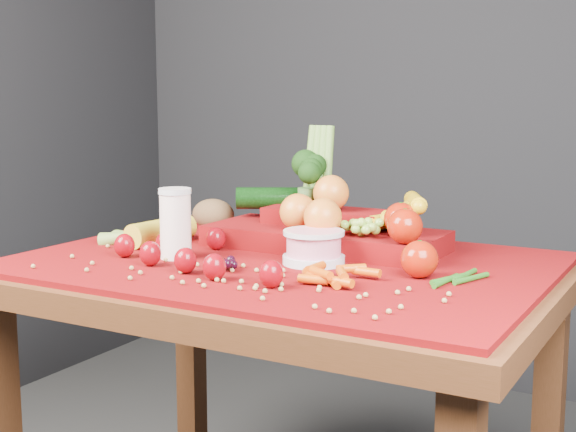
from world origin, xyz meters
The scene contains 12 objects.
table centered at (0.00, 0.00, 0.66)m, with size 1.10×0.80×0.75m.
red_cloth centered at (0.00, 0.00, 0.76)m, with size 1.05×0.75×0.01m, color #660703.
milk_glass centered at (-0.20, -0.09, 0.84)m, with size 0.07×0.07×0.15m.
yogurt_bowl centered at (0.07, -0.01, 0.80)m, with size 0.12×0.12×0.07m.
strawberry_scatter centered at (-0.16, -0.13, 0.79)m, with size 0.48×0.28×0.05m.
dark_grape_cluster centered at (-0.05, -0.14, 0.78)m, with size 0.06×0.05×0.03m, color black, non-canonical shape.
soybean_scatter centered at (0.00, -0.20, 0.77)m, with size 0.84×0.24×0.01m, color tan, non-canonical shape.
corn_ear centered at (-0.36, -0.01, 0.78)m, with size 0.20×0.24×0.06m.
potato centered at (-0.33, 0.23, 0.80)m, with size 0.11×0.08×0.08m, color brown.
baby_carrot_pile centered at (0.18, -0.13, 0.78)m, with size 0.17×0.17×0.03m, color #C54706, non-canonical shape.
green_bean_pile centered at (0.37, -0.01, 0.77)m, with size 0.14×0.12×0.01m, color #1F5E15, non-canonical shape.
produce_mound centered at (0.04, 0.16, 0.82)m, with size 0.58×0.37×0.27m.
Camera 1 is at (0.79, -1.40, 1.10)m, focal length 50.00 mm.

